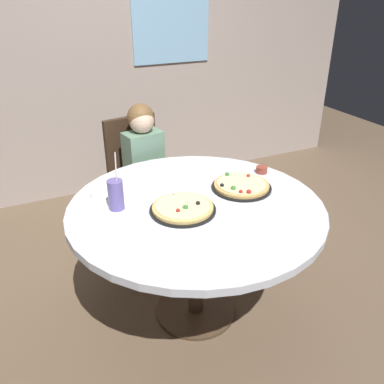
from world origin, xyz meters
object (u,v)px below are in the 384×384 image
Objects in this scene: diner_child at (150,189)px; plate_small at (105,191)px; chair_wooden at (138,174)px; pizza_veggie at (183,208)px; soda_cup at (116,195)px; pizza_cheese at (241,186)px; sauce_bowl at (262,170)px; dining_table at (196,218)px.

diner_child reaches higher than plate_small.
diner_child reaches higher than chair_wooden.
chair_wooden reaches higher than pizza_veggie.
soda_cup reaches higher than chair_wooden.
pizza_veggie is 0.42m from pizza_cheese.
pizza_cheese is 0.71m from soda_cup.
sauce_bowl is 0.96m from plate_small.
diner_child is 0.84m from sauce_bowl.
chair_wooden reaches higher than pizza_cheese.
soda_cup is at bearing 173.79° from pizza_cheese.
pizza_veggie is at bearing -29.58° from soda_cup.
dining_table is 0.45m from soda_cup.
pizza_veggie is (-0.08, -0.99, 0.24)m from chair_wooden.
pizza_cheese is 0.77m from plate_small.
diner_child is 6.01× the size of plate_small.
pizza_cheese reaches higher than plate_small.
plate_small reaches higher than dining_table.
dining_table is 3.97× the size of pizza_cheese.
diner_child is 0.65m from plate_small.
pizza_cheese is at bearing -6.21° from soda_cup.
chair_wooden is 13.57× the size of sauce_bowl.
sauce_bowl is at bearing 30.20° from pizza_cheese.
diner_child is at bearing 89.10° from dining_table.
pizza_veggie reaches higher than sauce_bowl.
pizza_veggie is 1.91× the size of plate_small.
pizza_veggie is 0.67m from sauce_bowl.
dining_table is 3.96× the size of pizza_veggie.
soda_cup reaches higher than dining_table.
soda_cup is at bearing -122.26° from diner_child.
plate_small is at bearing 92.31° from soda_cup.
chair_wooden is 1.02m from pizza_veggie.
pizza_cheese is 1.11× the size of soda_cup.
soda_cup reaches higher than pizza_veggie.
diner_child is at bearing 132.32° from sauce_bowl.
sauce_bowl is (0.93, 0.06, -0.06)m from soda_cup.
soda_cup is (-0.71, 0.08, 0.06)m from pizza_cheese.
dining_table is at bearing -169.49° from pizza_cheese.
sauce_bowl is at bearing 19.38° from dining_table.
diner_child is at bearing 112.97° from pizza_cheese.
soda_cup is (-0.40, -0.64, 0.35)m from diner_child.
sauce_bowl is at bearing -47.68° from diner_child.
dining_table is 7.55× the size of plate_small.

